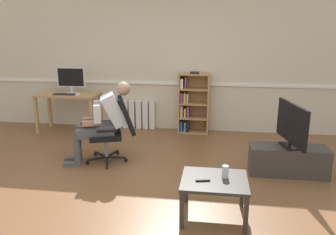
{
  "coord_description": "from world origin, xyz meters",
  "views": [
    {
      "loc": [
        0.83,
        -3.89,
        1.98
      ],
      "look_at": [
        0.15,
        0.85,
        0.7
      ],
      "focal_mm": 36.28,
      "sensor_mm": 36.0,
      "label": 1
    }
  ],
  "objects_px": {
    "computer_desk": "(69,99)",
    "tv_screen": "(292,125)",
    "keyboard": "(64,94)",
    "radiator": "(135,114)",
    "computer_mouse": "(78,94)",
    "imac_monitor": "(71,78)",
    "tv_stand": "(288,160)",
    "person_seated": "(103,120)",
    "drinking_glass": "(225,172)",
    "bookshelf": "(192,104)",
    "office_chair": "(115,127)",
    "spare_remote": "(203,180)",
    "coffee_table": "(214,184)"
  },
  "relations": [
    {
      "from": "computer_desk",
      "to": "tv_stand",
      "type": "bearing_deg",
      "value": -21.23
    },
    {
      "from": "computer_desk",
      "to": "tv_screen",
      "type": "distance_m",
      "value": 4.1
    },
    {
      "from": "keyboard",
      "to": "computer_mouse",
      "type": "xyz_separation_m",
      "value": [
        0.26,
        0.02,
        0.01
      ]
    },
    {
      "from": "drinking_glass",
      "to": "tv_stand",
      "type": "bearing_deg",
      "value": 53.11
    },
    {
      "from": "imac_monitor",
      "to": "drinking_glass",
      "type": "distance_m",
      "value": 4.02
    },
    {
      "from": "computer_mouse",
      "to": "tv_screen",
      "type": "xyz_separation_m",
      "value": [
        3.57,
        -1.36,
        -0.06
      ]
    },
    {
      "from": "imac_monitor",
      "to": "radiator",
      "type": "xyz_separation_m",
      "value": [
        1.17,
        0.31,
        -0.75
      ]
    },
    {
      "from": "bookshelf",
      "to": "computer_desk",
      "type": "bearing_deg",
      "value": -172.96
    },
    {
      "from": "spare_remote",
      "to": "office_chair",
      "type": "bearing_deg",
      "value": -148.94
    },
    {
      "from": "computer_desk",
      "to": "imac_monitor",
      "type": "distance_m",
      "value": 0.41
    },
    {
      "from": "person_seated",
      "to": "spare_remote",
      "type": "bearing_deg",
      "value": 28.9
    },
    {
      "from": "computer_desk",
      "to": "drinking_glass",
      "type": "bearing_deg",
      "value": -42.47
    },
    {
      "from": "coffee_table",
      "to": "spare_remote",
      "type": "relative_size",
      "value": 4.61
    },
    {
      "from": "radiator",
      "to": "computer_desk",
      "type": "bearing_deg",
      "value": -162.16
    },
    {
      "from": "radiator",
      "to": "imac_monitor",
      "type": "bearing_deg",
      "value": -164.99
    },
    {
      "from": "computer_mouse",
      "to": "coffee_table",
      "type": "relative_size",
      "value": 0.14
    },
    {
      "from": "radiator",
      "to": "computer_mouse",
      "type": "bearing_deg",
      "value": -152.19
    },
    {
      "from": "imac_monitor",
      "to": "person_seated",
      "type": "xyz_separation_m",
      "value": [
        1.11,
        -1.47,
        -0.39
      ]
    },
    {
      "from": "drinking_glass",
      "to": "spare_remote",
      "type": "relative_size",
      "value": 0.89
    },
    {
      "from": "bookshelf",
      "to": "office_chair",
      "type": "distance_m",
      "value": 1.93
    },
    {
      "from": "imac_monitor",
      "to": "radiator",
      "type": "height_order",
      "value": "imac_monitor"
    },
    {
      "from": "computer_desk",
      "to": "person_seated",
      "type": "xyz_separation_m",
      "value": [
        1.16,
        -1.39,
        0.01
      ]
    },
    {
      "from": "computer_desk",
      "to": "radiator",
      "type": "height_order",
      "value": "computer_desk"
    },
    {
      "from": "computer_desk",
      "to": "keyboard",
      "type": "height_order",
      "value": "keyboard"
    },
    {
      "from": "keyboard",
      "to": "computer_mouse",
      "type": "bearing_deg",
      "value": 4.46
    },
    {
      "from": "imac_monitor",
      "to": "bookshelf",
      "type": "distance_m",
      "value": 2.36
    },
    {
      "from": "imac_monitor",
      "to": "computer_mouse",
      "type": "distance_m",
      "value": 0.38
    },
    {
      "from": "tv_stand",
      "to": "computer_desk",
      "type": "bearing_deg",
      "value": 158.77
    },
    {
      "from": "spare_remote",
      "to": "keyboard",
      "type": "bearing_deg",
      "value": -146.79
    },
    {
      "from": "spare_remote",
      "to": "imac_monitor",
      "type": "bearing_deg",
      "value": -149.65
    },
    {
      "from": "imac_monitor",
      "to": "tv_screen",
      "type": "height_order",
      "value": "imac_monitor"
    },
    {
      "from": "person_seated",
      "to": "coffee_table",
      "type": "distance_m",
      "value": 2.15
    },
    {
      "from": "tv_stand",
      "to": "coffee_table",
      "type": "distance_m",
      "value": 1.62
    },
    {
      "from": "bookshelf",
      "to": "imac_monitor",
      "type": "bearing_deg",
      "value": -174.73
    },
    {
      "from": "keyboard",
      "to": "drinking_glass",
      "type": "bearing_deg",
      "value": -40.83
    },
    {
      "from": "imac_monitor",
      "to": "person_seated",
      "type": "height_order",
      "value": "imac_monitor"
    },
    {
      "from": "tv_stand",
      "to": "bookshelf",
      "type": "bearing_deg",
      "value": 129.73
    },
    {
      "from": "computer_desk",
      "to": "imac_monitor",
      "type": "relative_size",
      "value": 2.12
    },
    {
      "from": "computer_mouse",
      "to": "tv_stand",
      "type": "height_order",
      "value": "computer_mouse"
    },
    {
      "from": "person_seated",
      "to": "tv_screen",
      "type": "bearing_deg",
      "value": 69.41
    },
    {
      "from": "computer_desk",
      "to": "keyboard",
      "type": "distance_m",
      "value": 0.19
    },
    {
      "from": "drinking_glass",
      "to": "spare_remote",
      "type": "distance_m",
      "value": 0.26
    },
    {
      "from": "bookshelf",
      "to": "drinking_glass",
      "type": "height_order",
      "value": "bookshelf"
    },
    {
      "from": "imac_monitor",
      "to": "tv_stand",
      "type": "bearing_deg",
      "value": -22.47
    },
    {
      "from": "tv_stand",
      "to": "spare_remote",
      "type": "relative_size",
      "value": 6.98
    },
    {
      "from": "keyboard",
      "to": "person_seated",
      "type": "height_order",
      "value": "person_seated"
    },
    {
      "from": "imac_monitor",
      "to": "tv_stand",
      "type": "distance_m",
      "value": 4.17
    },
    {
      "from": "office_chair",
      "to": "spare_remote",
      "type": "relative_size",
      "value": 6.57
    },
    {
      "from": "imac_monitor",
      "to": "coffee_table",
      "type": "xyz_separation_m",
      "value": [
        2.77,
        -2.81,
        -0.66
      ]
    },
    {
      "from": "computer_desk",
      "to": "tv_stand",
      "type": "relative_size",
      "value": 1.11
    }
  ]
}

